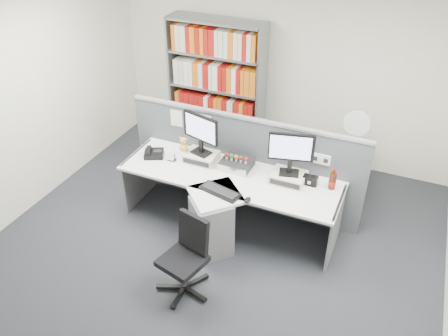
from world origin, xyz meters
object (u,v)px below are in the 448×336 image
at_px(monitor_right, 291,150).
at_px(desk_fan, 357,126).
at_px(desk_phone, 153,153).
at_px(monitor_left, 201,131).
at_px(mouse, 248,200).
at_px(office_chair, 187,254).
at_px(desk_calendar, 172,157).
at_px(shelving_unit, 217,90).
at_px(desktop_pc, 237,164).
at_px(cola_bottle, 332,181).
at_px(desk, 222,204).
at_px(keyboard, 220,191).
at_px(speaker, 310,180).
at_px(filing_cabinet, 348,173).

xyz_separation_m(monitor_right, desk_fan, (0.54, 1.02, -0.08)).
xyz_separation_m(monitor_right, desk_phone, (-1.69, -0.15, -0.37)).
bearing_deg(monitor_left, mouse, -33.87).
bearing_deg(office_chair, desk_calendar, 124.57).
bearing_deg(mouse, desk_fan, 61.98).
distance_m(desk_calendar, shelving_unit, 1.63).
xyz_separation_m(desktop_pc, cola_bottle, (1.13, 0.02, 0.05)).
bearing_deg(desk_fan, desktop_pc, -140.29).
bearing_deg(mouse, monitor_left, 146.13).
bearing_deg(desk, desk_calendar, 163.10).
distance_m(shelving_unit, office_chair, 2.94).
bearing_deg(office_chair, shelving_unit, 108.26).
xyz_separation_m(keyboard, office_chair, (-0.03, -0.77, -0.28)).
height_order(speaker, office_chair, office_chair).
bearing_deg(monitor_left, office_chair, -70.68).
relative_size(desk_phone, office_chair, 0.35).
height_order(desk_calendar, shelving_unit, shelving_unit).
height_order(monitor_right, desktop_pc, monitor_right).
bearing_deg(monitor_right, filing_cabinet, 61.85).
height_order(cola_bottle, office_chair, cola_bottle).
xyz_separation_m(desktop_pc, shelving_unit, (-0.91, 1.44, 0.21)).
relative_size(mouse, shelving_unit, 0.05).
xyz_separation_m(monitor_left, keyboard, (0.48, -0.52, -0.39)).
height_order(monitor_left, desk_phone, monitor_left).
bearing_deg(shelving_unit, mouse, -57.73).
distance_m(desk, keyboard, 0.31).
height_order(desktop_pc, filing_cabinet, desktop_pc).
bearing_deg(mouse, shelving_unit, 122.27).
distance_m(mouse, cola_bottle, 0.98).
bearing_deg(keyboard, desk_phone, 161.01).
distance_m(shelving_unit, filing_cabinet, 2.24).
distance_m(keyboard, mouse, 0.34).
relative_size(desk, keyboard, 5.21).
relative_size(desk_phone, speaker, 1.79).
bearing_deg(monitor_left, filing_cabinet, 31.73).
bearing_deg(monitor_right, mouse, -117.74).
xyz_separation_m(speaker, shelving_unit, (-1.80, 1.44, 0.20)).
bearing_deg(desktop_pc, speaker, 0.15).
bearing_deg(desk_calendar, desk_fan, 30.52).
relative_size(monitor_left, desk_phone, 1.73).
distance_m(monitor_right, mouse, 0.73).
xyz_separation_m(monitor_left, mouse, (0.81, -0.55, -0.39)).
xyz_separation_m(desk, shelving_unit, (-0.90, 1.85, 0.52)).
xyz_separation_m(shelving_unit, desk_fan, (2.10, -0.45, 0.07)).
bearing_deg(shelving_unit, keyboard, -64.72).
height_order(mouse, desk_phone, desk_phone).
bearing_deg(filing_cabinet, cola_bottle, -93.51).
xyz_separation_m(cola_bottle, office_chair, (-1.13, -1.33, -0.36)).
distance_m(monitor_right, office_chair, 1.58).
bearing_deg(filing_cabinet, speaker, -106.84).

